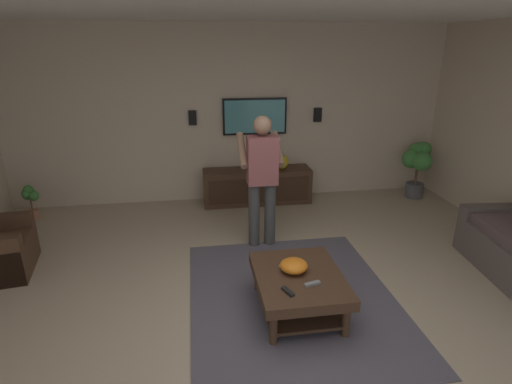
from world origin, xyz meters
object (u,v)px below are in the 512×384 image
(bowl, at_px, (294,266))
(remote_black, at_px, (288,291))
(media_console, at_px, (257,186))
(remote_white, at_px, (286,268))
(person_standing, at_px, (262,174))
(vase_round, at_px, (282,162))
(tv, at_px, (255,116))
(potted_plant_short, at_px, (30,198))
(potted_plant_tall, at_px, (417,162))
(remote_grey, at_px, (312,284))
(wall_speaker_left, at_px, (318,115))
(coffee_table, at_px, (298,284))
(wall_speaker_right, at_px, (192,118))

(bowl, bearing_deg, remote_black, 158.30)
(media_console, distance_m, remote_white, 2.80)
(media_console, height_order, person_standing, person_standing)
(person_standing, bearing_deg, vase_round, -21.69)
(tv, height_order, potted_plant_short, tv)
(media_console, height_order, potted_plant_short, media_console)
(potted_plant_tall, xyz_separation_m, bowl, (-2.67, 2.71, -0.14))
(remote_black, bearing_deg, media_console, 153.91)
(vase_round, bearing_deg, remote_grey, 172.86)
(remote_white, distance_m, wall_speaker_left, 3.40)
(remote_grey, bearing_deg, potted_plant_short, 124.90)
(remote_black, bearing_deg, potted_plant_short, -155.98)
(remote_white, xyz_separation_m, vase_round, (2.78, -0.55, 0.25))
(remote_white, bearing_deg, vase_round, -46.71)
(potted_plant_tall, relative_size, vase_round, 4.20)
(vase_round, bearing_deg, wall_speaker_left, -66.89)
(coffee_table, xyz_separation_m, bowl, (0.06, 0.03, 0.16))
(tv, relative_size, remote_white, 6.72)
(coffee_table, bearing_deg, vase_round, -9.02)
(potted_plant_tall, distance_m, wall_speaker_right, 3.68)
(tv, bearing_deg, vase_round, 56.77)
(person_standing, relative_size, remote_grey, 10.93)
(coffee_table, xyz_separation_m, media_console, (2.90, -0.07, -0.02))
(media_console, relative_size, potted_plant_tall, 1.84)
(coffee_table, relative_size, remote_grey, 6.67)
(coffee_table, bearing_deg, potted_plant_short, 50.09)
(bowl, xyz_separation_m, wall_speaker_right, (3.09, 0.87, 0.89))
(coffee_table, relative_size, wall_speaker_right, 4.55)
(remote_white, bearing_deg, bowl, -164.24)
(remote_black, bearing_deg, tv, 154.21)
(tv, xyz_separation_m, wall_speaker_right, (0.01, 0.97, 0.00))
(remote_grey, height_order, wall_speaker_right, wall_speaker_right)
(person_standing, height_order, wall_speaker_right, person_standing)
(remote_black, relative_size, wall_speaker_left, 0.68)
(tv, xyz_separation_m, person_standing, (-1.70, 0.17, -0.41))
(potted_plant_tall, bearing_deg, tv, 81.03)
(coffee_table, relative_size, media_console, 0.59)
(potted_plant_short, bearing_deg, coffee_table, -129.91)
(potted_plant_short, xyz_separation_m, remote_black, (-3.01, -3.10, 0.08))
(person_standing, bearing_deg, remote_white, -179.87)
(person_standing, bearing_deg, remote_grey, -174.16)
(wall_speaker_left, bearing_deg, wall_speaker_right, 90.00)
(potted_plant_short, height_order, remote_white, potted_plant_short)
(wall_speaker_right, bearing_deg, potted_plant_short, 100.06)
(media_console, relative_size, remote_white, 11.33)
(potted_plant_tall, bearing_deg, person_standing, 114.83)
(wall_speaker_left, bearing_deg, potted_plant_tall, -104.99)
(wall_speaker_left, xyz_separation_m, wall_speaker_right, (0.00, 1.99, 0.00))
(remote_black, distance_m, vase_round, 3.23)
(bowl, height_order, remote_white, bowl)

